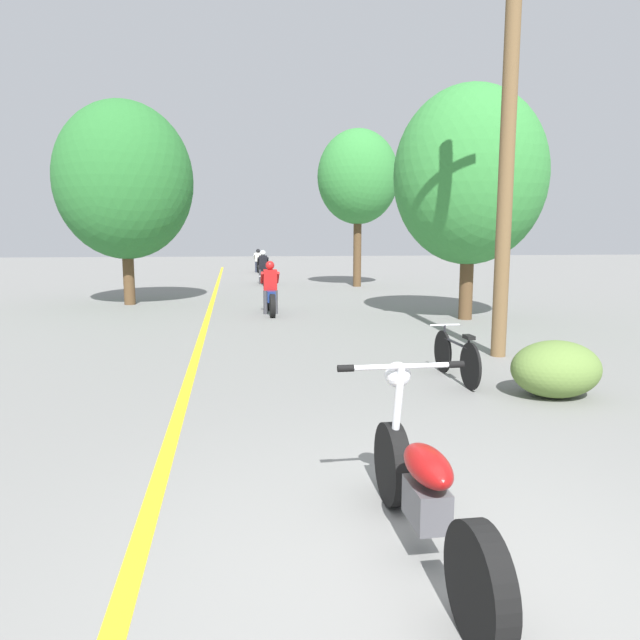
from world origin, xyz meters
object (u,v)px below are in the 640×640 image
(roadside_tree_right_near, at_px, (470,176))
(motorcycle_rider_mid, at_px, (263,271))
(utility_pole, at_px, (508,134))
(motorcycle_rider_far, at_px, (258,263))
(roadside_tree_left, at_px, (124,181))
(bicycle_parked, at_px, (456,356))
(motorcycle_foreground, at_px, (424,492))
(motorcycle_rider_lead, at_px, (270,294))
(roadside_tree_right_far, at_px, (358,178))

(roadside_tree_right_near, distance_m, motorcycle_rider_mid, 12.54)
(utility_pole, height_order, motorcycle_rider_far, utility_pole)
(roadside_tree_right_near, xyz_separation_m, roadside_tree_left, (-8.53, 4.44, 0.19))
(utility_pole, height_order, motorcycle_rider_mid, utility_pole)
(motorcycle_rider_mid, distance_m, bicycle_parked, 17.21)
(motorcycle_foreground, xyz_separation_m, motorcycle_rider_lead, (-0.16, 11.49, 0.11))
(motorcycle_rider_lead, distance_m, motorcycle_rider_mid, 9.75)
(motorcycle_rider_far, bearing_deg, motorcycle_rider_mid, -91.26)
(motorcycle_rider_lead, bearing_deg, roadside_tree_right_far, 63.05)
(roadside_tree_right_far, relative_size, motorcycle_rider_lead, 3.05)
(roadside_tree_right_near, xyz_separation_m, motorcycle_rider_mid, (-4.22, 11.46, -2.83))
(motorcycle_foreground, bearing_deg, roadside_tree_right_near, 65.70)
(motorcycle_foreground, distance_m, motorcycle_rider_mid, 21.24)
(roadside_tree_left, distance_m, motorcycle_foreground, 15.13)
(roadside_tree_right_far, height_order, bicycle_parked, roadside_tree_right_far)
(motorcycle_rider_lead, distance_m, motorcycle_rider_far, 18.33)
(roadside_tree_left, bearing_deg, bicycle_parked, -59.36)
(utility_pole, xyz_separation_m, motorcycle_rider_far, (-2.82, 24.25, -3.04))
(motorcycle_foreground, bearing_deg, bicycle_parked, 65.49)
(roadside_tree_right_far, relative_size, bicycle_parked, 3.90)
(utility_pole, relative_size, motorcycle_rider_lead, 3.40)
(bicycle_parked, bearing_deg, roadside_tree_left, 120.64)
(roadside_tree_left, relative_size, motorcycle_rider_far, 2.86)
(motorcycle_rider_far, bearing_deg, roadside_tree_left, -106.08)
(roadside_tree_left, xyz_separation_m, motorcycle_rider_lead, (3.96, -2.72, -3.04))
(motorcycle_rider_lead, xyz_separation_m, bicycle_parked, (2.03, -7.38, -0.18))
(utility_pole, bearing_deg, motorcycle_rider_far, 96.64)
(roadside_tree_right_far, height_order, motorcycle_rider_lead, roadside_tree_right_far)
(motorcycle_rider_mid, bearing_deg, roadside_tree_right_far, -25.92)
(utility_pole, relative_size, roadside_tree_right_far, 1.12)
(roadside_tree_left, bearing_deg, roadside_tree_right_far, 33.18)
(motorcycle_rider_mid, height_order, bicycle_parked, motorcycle_rider_mid)
(roadside_tree_left, height_order, motorcycle_foreground, roadside_tree_left)
(roadside_tree_right_near, distance_m, bicycle_parked, 6.91)
(utility_pole, bearing_deg, roadside_tree_right_near, 74.00)
(roadside_tree_left, bearing_deg, motorcycle_rider_far, 73.92)
(utility_pole, xyz_separation_m, motorcycle_foreground, (-3.20, -5.56, -3.14))
(roadside_tree_right_far, distance_m, bicycle_parked, 15.97)
(bicycle_parked, bearing_deg, motorcycle_rider_mid, 95.59)
(roadside_tree_right_near, bearing_deg, motorcycle_foreground, -114.30)
(utility_pole, bearing_deg, bicycle_parked, -132.49)
(motorcycle_rider_mid, xyz_separation_m, bicycle_parked, (1.68, -17.13, -0.21))
(utility_pole, distance_m, motorcycle_foreground, 7.15)
(motorcycle_foreground, bearing_deg, roadside_tree_left, 106.14)
(motorcycle_foreground, relative_size, motorcycle_rider_lead, 1.03)
(motorcycle_rider_lead, bearing_deg, roadside_tree_left, 145.48)
(roadside_tree_right_near, xyz_separation_m, roadside_tree_right_far, (-0.53, 9.67, 0.95))
(roadside_tree_right_near, relative_size, motorcycle_foreground, 2.60)
(roadside_tree_right_far, relative_size, motorcycle_rider_mid, 2.92)
(roadside_tree_left, relative_size, motorcycle_rider_lead, 2.85)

